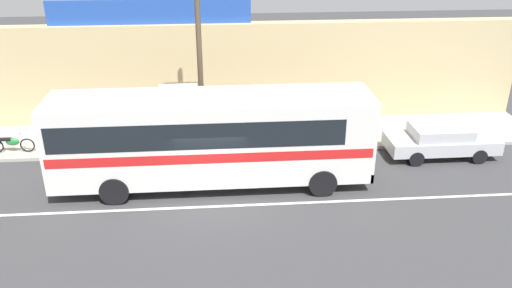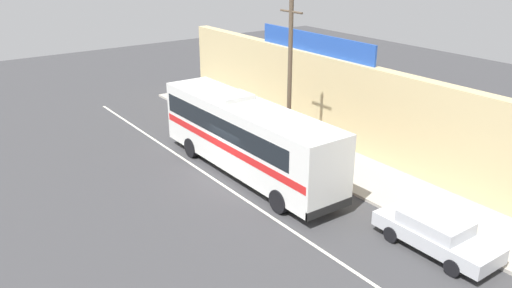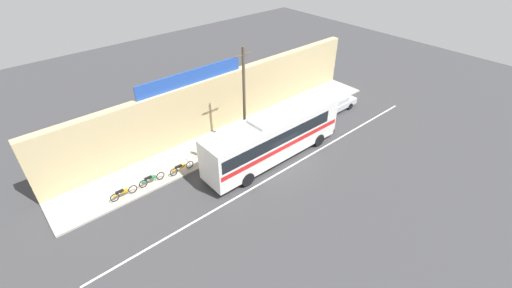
{
  "view_description": "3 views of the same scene",
  "coord_description": "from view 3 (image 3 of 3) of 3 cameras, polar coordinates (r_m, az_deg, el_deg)",
  "views": [
    {
      "loc": [
        0.32,
        -16.7,
        9.77
      ],
      "look_at": [
        1.76,
        1.45,
        1.36
      ],
      "focal_mm": 36.51,
      "sensor_mm": 36.0,
      "label": 1
    },
    {
      "loc": [
        19.18,
        -12.39,
        10.65
      ],
      "look_at": [
        1.21,
        0.57,
        2.0
      ],
      "focal_mm": 36.39,
      "sensor_mm": 36.0,
      "label": 2
    },
    {
      "loc": [
        -14.93,
        -14.56,
        16.12
      ],
      "look_at": [
        -0.96,
        1.64,
        1.36
      ],
      "focal_mm": 24.23,
      "sensor_mm": 36.0,
      "label": 3
    }
  ],
  "objects": [
    {
      "name": "storefront_facade",
      "position": [
        29.85,
        -5.81,
        7.05
      ],
      "size": [
        30.0,
        0.7,
        4.8
      ],
      "primitive_type": "cube",
      "color": "tan",
      "rests_on": "ground_plane"
    },
    {
      "name": "storefront_billboard",
      "position": [
        27.36,
        -10.64,
        10.82
      ],
      "size": [
        9.15,
        0.12,
        1.1
      ],
      "primitive_type": "cube",
      "color": "#234CAD",
      "rests_on": "storefront_facade"
    },
    {
      "name": "sidewalk_slab",
      "position": [
        29.51,
        -3.1,
        1.6
      ],
      "size": [
        30.0,
        3.6,
        0.14
      ],
      "primitive_type": "cube",
      "color": "#A8A399",
      "rests_on": "ground_plane"
    },
    {
      "name": "utility_pole",
      "position": [
        26.25,
        -1.97,
        7.77
      ],
      "size": [
        1.6,
        0.22,
        8.01
      ],
      "color": "brown",
      "rests_on": "sidewalk_slab"
    },
    {
      "name": "ground_plane",
      "position": [
        26.36,
        3.93,
        -3.2
      ],
      "size": [
        70.0,
        70.0,
        0.0
      ],
      "primitive_type": "plane",
      "color": "#3A3A3D"
    },
    {
      "name": "parked_car",
      "position": [
        33.69,
        12.85,
        6.52
      ],
      "size": [
        4.6,
        1.86,
        1.37
      ],
      "color": "#B7BABF",
      "rests_on": "ground_plane"
    },
    {
      "name": "road_center_stripe",
      "position": [
        25.92,
        5.16,
        -4.01
      ],
      "size": [
        30.0,
        0.14,
        0.01
      ],
      "primitive_type": "cube",
      "color": "silver",
      "rests_on": "ground_plane"
    },
    {
      "name": "pedestrian_far_left",
      "position": [
        26.57,
        -9.19,
        -0.3
      ],
      "size": [
        0.3,
        0.48,
        1.67
      ],
      "color": "black",
      "rests_on": "sidewalk_slab"
    },
    {
      "name": "motorcycle_blue",
      "position": [
        25.59,
        -12.23,
        -3.77
      ],
      "size": [
        1.95,
        0.56,
        0.94
      ],
      "color": "black",
      "rests_on": "sidewalk_slab"
    },
    {
      "name": "motorcycle_black",
      "position": [
        24.61,
        -21.09,
        -7.44
      ],
      "size": [
        1.85,
        0.56,
        0.94
      ],
      "color": "black",
      "rests_on": "sidewalk_slab"
    },
    {
      "name": "intercity_bus",
      "position": [
        25.65,
        2.78,
        1.33
      ],
      "size": [
        11.72,
        2.6,
        3.78
      ],
      "color": "silver",
      "rests_on": "ground_plane"
    },
    {
      "name": "motorcycle_red",
      "position": [
        25.1,
        -16.9,
        -5.5
      ],
      "size": [
        1.91,
        0.56,
        0.94
      ],
      "color": "black",
      "rests_on": "sidewalk_slab"
    }
  ]
}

